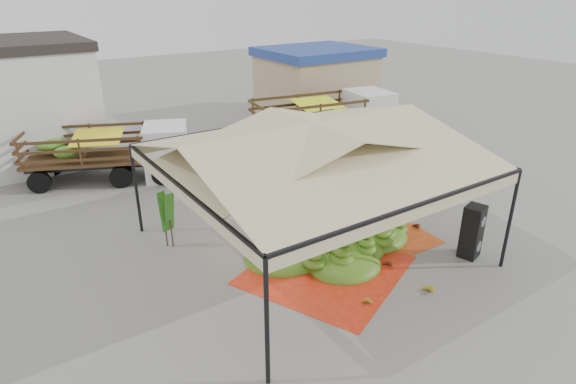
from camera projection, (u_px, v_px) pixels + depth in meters
ground at (309, 247)px, 15.05m from camera, size 90.00×90.00×0.00m
canopy_tent at (311, 147)px, 13.73m from camera, size 8.10×8.10×4.00m
building_tan at (316, 82)px, 29.24m from camera, size 6.30×5.30×4.10m
tarp_left at (326, 270)px, 13.85m from camera, size 5.39×5.29×0.01m
tarp_right at (360, 232)px, 15.96m from camera, size 3.98×4.16×0.01m
banana_heap at (334, 229)px, 14.85m from camera, size 6.69×5.95×1.22m
hand_yellow_a at (366, 302)px, 12.33m from camera, size 0.48×0.44×0.18m
hand_yellow_b at (427, 289)px, 12.79m from camera, size 0.50×0.42×0.22m
hand_red_a at (387, 264)px, 13.97m from camera, size 0.48×0.42×0.19m
hand_red_b at (415, 226)px, 16.18m from camera, size 0.49×0.42×0.20m
hand_green at (360, 254)px, 14.51m from camera, size 0.51×0.46×0.19m
hanging_bunches at (318, 183)px, 13.00m from camera, size 4.74×0.24×0.20m
speaker_stack at (472, 232)px, 14.26m from camera, size 0.72×0.67×1.65m
banana_leaves at (179, 251)px, 14.85m from camera, size 0.96×1.36×3.70m
vendor at (222, 169)px, 18.73m from camera, size 0.83×0.70×1.92m
truck_left at (114, 148)px, 19.78m from camera, size 6.76×4.58×2.20m
truck_right at (330, 114)px, 24.33m from camera, size 7.50×3.57×2.47m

